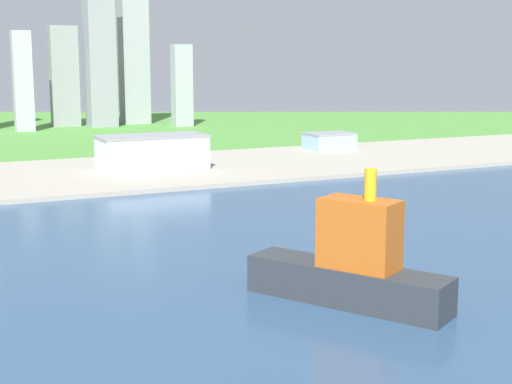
# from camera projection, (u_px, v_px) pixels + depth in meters

# --- Properties ---
(ground_plane) EXTENTS (2400.00, 2400.00, 0.00)m
(ground_plane) POSITION_uv_depth(u_px,v_px,m) (189.00, 252.00, 269.32)
(ground_plane) COLOR #4E8F3A
(water_bay) EXTENTS (840.00, 360.00, 0.15)m
(water_bay) POSITION_uv_depth(u_px,v_px,m) (264.00, 299.00, 216.08)
(water_bay) COLOR #2D4C70
(water_bay) RESTS_ON ground
(industrial_pier) EXTENTS (840.00, 140.00, 2.50)m
(industrial_pier) POSITION_uv_depth(u_px,v_px,m) (72.00, 176.00, 437.67)
(industrial_pier) COLOR #A69F8E
(industrial_pier) RESTS_ON ground
(container_barge) EXTENTS (40.56, 57.84, 38.46)m
(container_barge) POSITION_uv_depth(u_px,v_px,m) (351.00, 266.00, 209.60)
(container_barge) COLOR #2D3338
(container_barge) RESTS_ON water_bay
(warehouse_main) EXTENTS (63.60, 30.45, 20.73)m
(warehouse_main) POSITION_uv_depth(u_px,v_px,m) (152.00, 152.00, 452.95)
(warehouse_main) COLOR silver
(warehouse_main) RESTS_ON industrial_pier
(warehouse_annex) EXTENTS (33.42, 25.06, 12.27)m
(warehouse_annex) POSITION_uv_depth(u_px,v_px,m) (329.00, 141.00, 556.69)
(warehouse_annex) COLOR #99BCD1
(warehouse_annex) RESTS_ON industrial_pier
(distant_skyline) EXTENTS (387.96, 73.54, 151.57)m
(distant_skyline) POSITION_uv_depth(u_px,v_px,m) (22.00, 68.00, 740.84)
(distant_skyline) COLOR #959A9A
(distant_skyline) RESTS_ON ground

